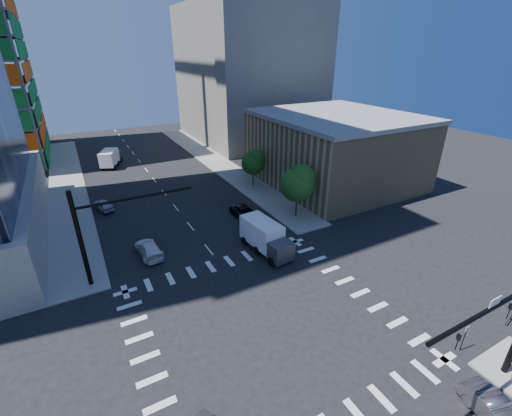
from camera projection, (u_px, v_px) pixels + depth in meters
ground at (265, 322)px, 26.70m from camera, size 160.00×160.00×0.00m
road_markings at (265, 322)px, 26.70m from camera, size 20.00×20.00×0.01m
sidewalk_ne at (216, 162)px, 63.91m from camera, size 5.00×60.00×0.15m
sidewalk_nw at (67, 185)px, 53.08m from camera, size 5.00×60.00×0.15m
commercial_building at (335, 149)px, 52.78m from camera, size 20.50×22.50×10.60m
bg_building_ne at (248, 75)px, 76.23m from camera, size 24.00×30.00×28.00m
signal_mast_nw at (98, 227)px, 29.19m from camera, size 10.20×0.40×9.00m
tree_south at (299, 182)px, 41.25m from camera, size 4.16×4.16×6.82m
tree_north at (254, 161)px, 51.22m from camera, size 3.54×3.52×5.78m
no_parking_sign at (465, 336)px, 23.59m from camera, size 0.30×0.06×2.20m
car_nb_right at (499, 416)px, 19.11m from camera, size 2.57×4.73×1.48m
car_nb_far at (245, 212)px, 42.92m from camera, size 2.40×4.96×1.36m
car_sb_near at (149, 249)px, 35.07m from camera, size 2.36×5.03×1.42m
car_sb_mid at (103, 205)px, 44.98m from camera, size 2.62×4.29×1.36m
box_truck_near at (267, 240)px, 35.30m from camera, size 3.17×6.27×3.17m
box_truck_far at (111, 158)px, 61.69m from camera, size 4.47×6.27×3.03m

